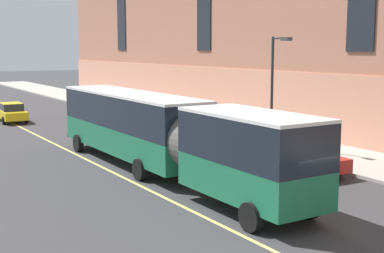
% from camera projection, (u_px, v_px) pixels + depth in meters
% --- Properties ---
extents(ground_plane, '(260.00, 260.00, 0.00)m').
position_uv_depth(ground_plane, '(299.00, 223.00, 18.37)').
color(ground_plane, '#38383A').
extents(city_bus, '(2.93, 19.41, 3.68)m').
position_uv_depth(city_bus, '(162.00, 131.00, 24.83)').
color(city_bus, '#1E704C').
rests_on(city_bus, ground).
extents(parked_car_red_0, '(2.11, 4.81, 1.56)m').
position_uv_depth(parked_car_red_0, '(303.00, 156.00, 25.75)').
color(parked_car_red_0, '#B21E19').
rests_on(parked_car_red_0, ground).
extents(parked_car_red_2, '(2.05, 4.66, 1.56)m').
position_uv_depth(parked_car_red_2, '(121.00, 112.00, 43.78)').
color(parked_car_red_2, '#B21E19').
rests_on(parked_car_red_2, ground).
extents(taxi_cab, '(2.08, 4.85, 1.56)m').
position_uv_depth(taxi_cab, '(11.00, 112.00, 43.47)').
color(taxi_cab, yellow).
rests_on(taxi_cab, ground).
extents(street_lamp, '(0.36, 1.48, 6.44)m').
position_uv_depth(street_lamp, '(275.00, 81.00, 30.05)').
color(street_lamp, '#2D2D30').
rests_on(street_lamp, sidewalk).
extents(lane_centerline, '(0.16, 140.00, 0.01)m').
position_uv_depth(lane_centerline, '(193.00, 212.00, 19.62)').
color(lane_centerline, '#E0D66B').
rests_on(lane_centerline, ground).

